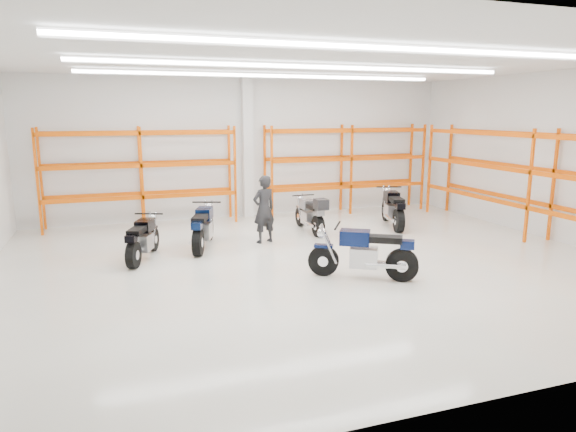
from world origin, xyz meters
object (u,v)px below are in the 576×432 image
object	(u,v)px
motorcycle_main	(368,254)
structural_column	(247,149)
motorcycle_back_a	(142,241)
motorcycle_back_b	(203,229)
motorcycle_back_c	(311,215)
motorcycle_back_d	(393,209)
standing_man	(264,209)

from	to	relation	value
motorcycle_main	structural_column	bearing A→B (deg)	95.31
motorcycle_back_a	motorcycle_back_b	xyz separation A→B (m)	(1.52, 0.60, 0.04)
motorcycle_main	motorcycle_back_a	size ratio (longest dim) A/B	1.03
motorcycle_back_c	motorcycle_back_d	size ratio (longest dim) A/B	0.93
motorcycle_back_a	structural_column	bearing A→B (deg)	49.36
standing_man	motorcycle_back_d	bearing A→B (deg)	170.08
motorcycle_back_c	motorcycle_main	bearing A→B (deg)	-95.80
motorcycle_back_a	standing_man	size ratio (longest dim) A/B	1.10
motorcycle_back_b	standing_man	world-z (taller)	standing_man
motorcycle_main	standing_man	distance (m)	3.82
motorcycle_main	motorcycle_back_c	xyz separation A→B (m)	(0.44, 4.29, -0.00)
standing_man	motorcycle_back_a	bearing A→B (deg)	-4.96
motorcycle_back_d	standing_man	bearing A→B (deg)	-172.54
motorcycle_main	motorcycle_back_b	size ratio (longest dim) A/B	0.93
motorcycle_main	motorcycle_back_d	distance (m)	5.16
motorcycle_main	structural_column	distance (m)	7.43
motorcycle_back_b	motorcycle_back_c	size ratio (longest dim) A/B	1.02
motorcycle_back_d	standing_man	world-z (taller)	standing_man
motorcycle_main	motorcycle_back_a	distance (m)	5.23
motorcycle_main	standing_man	world-z (taller)	standing_man
motorcycle_back_a	motorcycle_main	bearing A→B (deg)	-34.01
motorcycle_main	motorcycle_back_b	bearing A→B (deg)	128.57
motorcycle_back_b	motorcycle_back_c	distance (m)	3.34
motorcycle_main	motorcycle_back_c	bearing A→B (deg)	84.20
motorcycle_back_a	motorcycle_back_c	size ratio (longest dim) A/B	0.93
motorcycle_back_a	motorcycle_back_d	distance (m)	7.48
motorcycle_back_d	standing_man	xyz separation A→B (m)	(-4.21, -0.55, 0.36)
motorcycle_back_d	structural_column	xyz separation A→B (m)	(-3.71, 3.02, 1.71)
motorcycle_back_c	standing_man	size ratio (longest dim) A/B	1.18
motorcycle_main	motorcycle_back_d	bearing A→B (deg)	53.93
motorcycle_back_b	motorcycle_back_c	bearing A→B (deg)	13.31
motorcycle_back_a	structural_column	xyz separation A→B (m)	(3.67, 4.27, 1.77)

